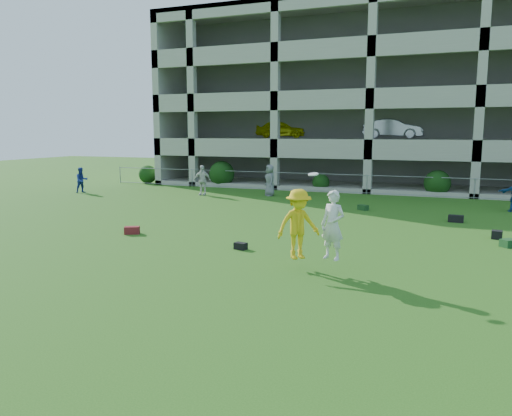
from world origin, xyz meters
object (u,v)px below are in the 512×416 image
at_px(bystander_c, 270,180).
at_px(parking_garage, 388,101).
at_px(crate_d, 497,235).
at_px(bystander_a, 82,180).
at_px(frisbee_contest, 306,224).
at_px(bystander_b, 202,180).

bearing_deg(bystander_c, parking_garage, 117.48).
xyz_separation_m(bystander_c, crate_d, (11.60, -8.25, -0.77)).
relative_size(bystander_a, bystander_c, 0.85).
bearing_deg(frisbee_contest, parking_garage, 92.60).
height_order(bystander_c, frisbee_contest, frisbee_contest).
xyz_separation_m(bystander_a, bystander_b, (7.51, 1.71, 0.11)).
bearing_deg(crate_d, bystander_b, 155.40).
bearing_deg(crate_d, frisbee_contest, -129.05).
bearing_deg(frisbee_contest, crate_d, 50.95).
distance_m(bystander_a, bystander_c, 11.73).
bearing_deg(parking_garage, bystander_a, -138.92).
height_order(frisbee_contest, parking_garage, parking_garage).
bearing_deg(frisbee_contest, bystander_a, 146.43).
distance_m(bystander_a, parking_garage, 22.61).
xyz_separation_m(bystander_c, frisbee_contest, (6.39, -14.67, 0.37)).
bearing_deg(parking_garage, frisbee_contest, -87.40).
bearing_deg(frisbee_contest, bystander_b, 127.23).
distance_m(bystander_c, frisbee_contest, 16.01).
distance_m(bystander_b, frisbee_contest, 16.97).
bearing_deg(crate_d, bystander_c, 144.59).
height_order(bystander_a, parking_garage, parking_garage).
bearing_deg(bystander_a, parking_garage, -17.06).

